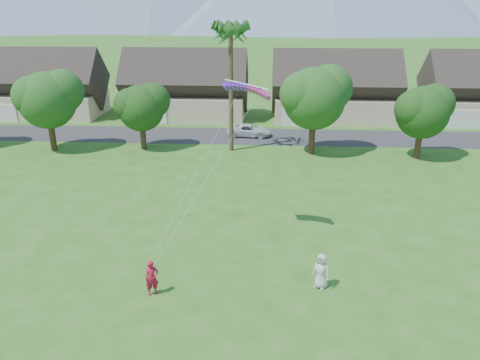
# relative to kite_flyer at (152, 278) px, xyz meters

# --- Properties ---
(ground) EXTENTS (500.00, 500.00, 0.00)m
(ground) POSITION_rel_kite_flyer_xyz_m (4.05, -3.20, -0.96)
(ground) COLOR #2D6019
(ground) RESTS_ON ground
(street) EXTENTS (90.00, 7.00, 0.01)m
(street) POSITION_rel_kite_flyer_xyz_m (4.05, 30.80, -0.95)
(street) COLOR #2D2D30
(street) RESTS_ON ground
(kite_flyer) EXTENTS (0.83, 0.72, 1.91)m
(kite_flyer) POSITION_rel_kite_flyer_xyz_m (0.00, 0.00, 0.00)
(kite_flyer) COLOR #B61432
(kite_flyer) RESTS_ON ground
(watcher) EXTENTS (1.13, 1.04, 1.94)m
(watcher) POSITION_rel_kite_flyer_xyz_m (8.62, 1.19, 0.01)
(watcher) COLOR silver
(watcher) RESTS_ON ground
(parked_car) EXTENTS (5.03, 2.65, 1.35)m
(parked_car) POSITION_rel_kite_flyer_xyz_m (3.63, 30.80, -0.28)
(parked_car) COLOR silver
(parked_car) RESTS_ON ground
(houses_row) EXTENTS (72.75, 8.19, 8.86)m
(houses_row) POSITION_rel_kite_flyer_xyz_m (4.55, 39.79, 2.49)
(houses_row) COLOR beige
(houses_row) RESTS_ON ground
(tree_row) EXTENTS (62.27, 6.67, 8.45)m
(tree_row) POSITION_rel_kite_flyer_xyz_m (2.91, 24.71, 3.93)
(tree_row) COLOR #47301C
(tree_row) RESTS_ON ground
(fan_palm) EXTENTS (3.00, 3.00, 13.80)m
(fan_palm) POSITION_rel_kite_flyer_xyz_m (2.05, 25.30, 10.84)
(fan_palm) COLOR #4C3D26
(fan_palm) RESTS_ON ground
(parafoil_kite) EXTENTS (2.81, 1.20, 0.50)m
(parafoil_kite) POSITION_rel_kite_flyer_xyz_m (4.50, 6.63, 8.53)
(parafoil_kite) COLOR #571AC7
(parafoil_kite) RESTS_ON ground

